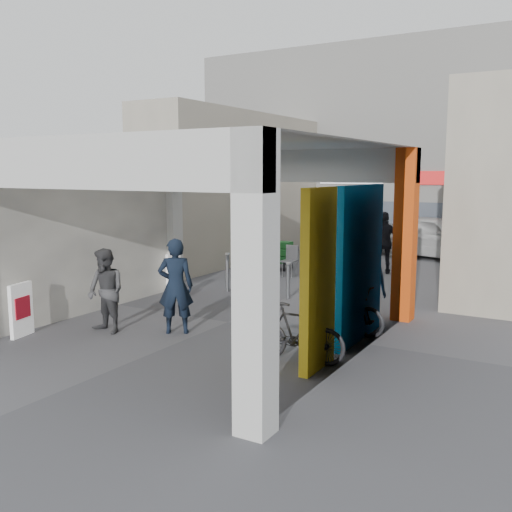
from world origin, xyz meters
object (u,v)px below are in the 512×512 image
Objects in this scene: bicycle_rear at (297,333)px; man_with_dog at (176,286)px; bicycle_front at (343,309)px; produce_stand at (273,258)px; white_van at (436,237)px; man_back_turned at (106,291)px; man_crates at (384,243)px; cafe_set at (267,265)px; border_collie at (253,319)px; man_elderly at (363,279)px.

man_with_dog is at bearing 76.93° from bicycle_rear.
bicycle_rear reaches higher than bicycle_front.
white_van is at bearing 49.54° from produce_stand.
man_with_dog reaches higher than man_back_turned.
man_crates reaches higher than produce_stand.
border_collie is (2.68, -5.35, -0.05)m from cafe_set.
man_with_dog is 1.32m from man_back_turned.
produce_stand is 0.72× the size of man_with_dog.
produce_stand is at bearing 0.33° from man_crates.
border_collie is 0.39× the size of bicycle_front.
produce_stand is 7.32m from bicycle_front.
cafe_set is at bearing -109.59° from man_with_dog.
bicycle_front is at bearing -47.14° from cafe_set.
cafe_set is 3.58m from man_crates.
cafe_set is 6.77m from man_back_turned.
white_van is at bearing -114.73° from man_crates.
cafe_set is at bearing 27.15° from bicycle_rear.
border_collie is 1.73m from bicycle_front.
man_elderly is (3.96, 3.04, 0.12)m from man_back_turned.
man_with_dog is 3.19m from bicycle_front.
man_back_turned is at bearing 58.86° from man_crates.
man_back_turned reaches higher than white_van.
bicycle_front is at bearing 22.54° from border_collie.
cafe_set is at bearing 166.66° from white_van.
man_elderly reaches higher than white_van.
man_crates reaches higher than cafe_set.
bicycle_front is (-0.10, -0.77, -0.47)m from man_elderly.
man_back_turned is 0.36× the size of white_van.
man_crates is (1.39, 8.20, 0.02)m from man_with_dog.
man_crates reaches higher than border_collie.
bicycle_front is at bearing -5.68° from bicycle_rear.
border_collie is at bearing -63.39° from cafe_set.
man_elderly is (1.58, 1.64, 0.66)m from border_collie.
man_crates reaches higher than man_elderly.
cafe_set is at bearing 100.63° from man_back_turned.
produce_stand is 0.70× the size of man_crates.
man_crates is at bearing 85.03° from man_elderly.
white_van reaches higher than cafe_set.
produce_stand is at bearing 157.40° from white_van.
bicycle_rear is (1.32, -8.55, -0.45)m from man_crates.
man_with_dog is 12.22m from white_van.
produce_stand is at bearing -108.34° from man_with_dog.
man_with_dog is 3.69m from man_elderly.
border_collie is 0.37× the size of man_with_dog.
man_back_turned reaches higher than cafe_set.
man_with_dog is at bearing 37.74° from man_back_turned.
man_back_turned is (0.30, -6.75, 0.48)m from cafe_set.
produce_stand is 7.25m from border_collie.
man_crates is (0.16, 7.45, 0.66)m from border_collie.
bicycle_rear is 12.42m from white_van.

